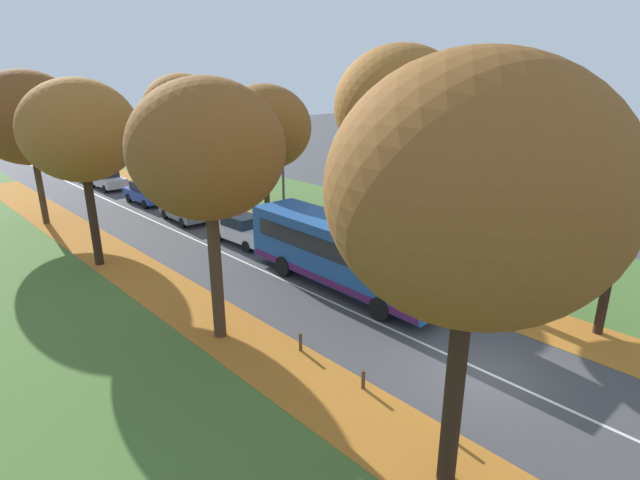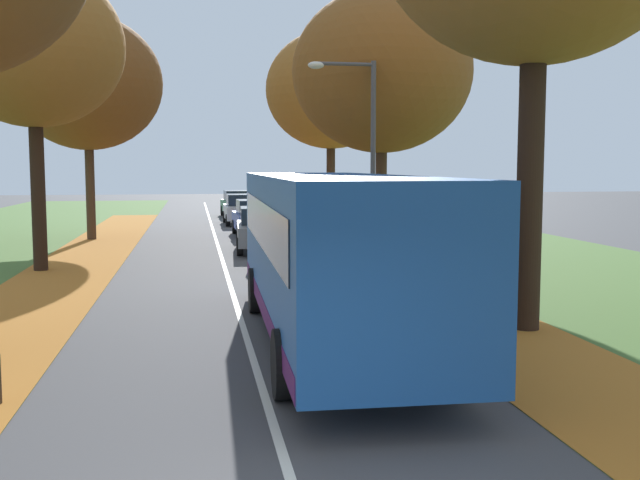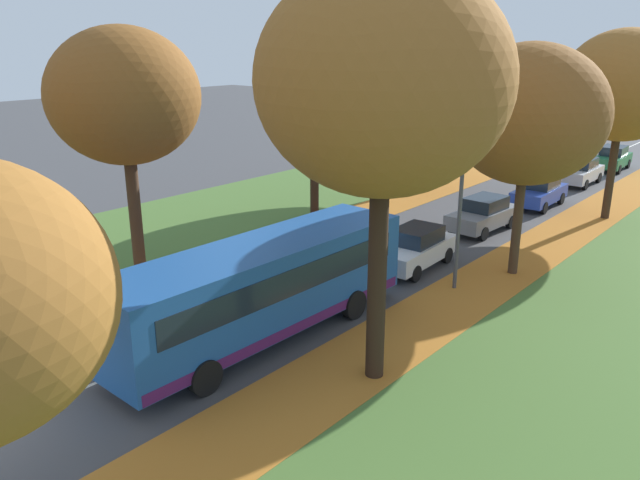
{
  "view_description": "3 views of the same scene",
  "coord_description": "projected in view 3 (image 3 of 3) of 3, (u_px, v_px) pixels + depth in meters",
  "views": [
    {
      "loc": [
        -13.47,
        -6.4,
        9.22
      ],
      "look_at": [
        1.5,
        9.54,
        1.85
      ],
      "focal_mm": 28.0,
      "sensor_mm": 36.0,
      "label": 1
    },
    {
      "loc": [
        -0.92,
        -5.03,
        3.14
      ],
      "look_at": [
        1.95,
        11.89,
        1.44
      ],
      "focal_mm": 42.0,
      "sensor_mm": 36.0,
      "label": 2
    },
    {
      "loc": [
        13.94,
        -4.04,
        8.7
      ],
      "look_at": [
        0.09,
        12.26,
        1.76
      ],
      "focal_mm": 35.0,
      "sensor_mm": 36.0,
      "label": 3
    }
  ],
  "objects": [
    {
      "name": "leaf_litter_left",
      "position": [
        264.0,
        247.0,
        27.18
      ],
      "size": [
        2.8,
        60.0,
        0.0
      ],
      "primitive_type": "cube",
      "color": "#B26B23",
      "rests_on": "grass_verge_left"
    },
    {
      "name": "tree_left_near",
      "position": [
        124.0,
        97.0,
        20.98
      ],
      "size": [
        5.14,
        5.14,
        9.15
      ],
      "color": "#422D1E",
      "rests_on": "ground"
    },
    {
      "name": "tree_right_near",
      "position": [
        383.0,
        82.0,
        14.52
      ],
      "size": [
        6.09,
        6.09,
        10.49
      ],
      "color": "black",
      "rests_on": "ground"
    },
    {
      "name": "tree_right_mid",
      "position": [
        528.0,
        115.0,
        22.38
      ],
      "size": [
        5.64,
        5.64,
        8.62
      ],
      "color": "#422D1E",
      "rests_on": "ground"
    },
    {
      "name": "tree_left_mid",
      "position": [
        314.0,
        85.0,
        28.88
      ],
      "size": [
        5.31,
        5.31,
        9.05
      ],
      "color": "black",
      "rests_on": "ground"
    },
    {
      "name": "bus",
      "position": [
        263.0,
        285.0,
        18.52
      ],
      "size": [
        2.82,
        10.45,
        2.98
      ],
      "color": "#1E5199",
      "rests_on": "ground"
    },
    {
      "name": "leaf_litter_right",
      "position": [
        452.0,
        302.0,
        21.51
      ],
      "size": [
        2.8,
        60.0,
        0.0
      ],
      "primitive_type": "cube",
      "color": "#B26B23",
      "rests_on": "grass_verge_right"
    },
    {
      "name": "streetlamp_right",
      "position": [
        453.0,
        187.0,
        21.83
      ],
      "size": [
        1.89,
        0.28,
        6.0
      ],
      "color": "#47474C",
      "rests_on": "ground"
    },
    {
      "name": "car_grey_following",
      "position": [
        483.0,
        214.0,
        29.31
      ],
      "size": [
        1.94,
        4.28,
        1.62
      ],
      "color": "slate",
      "rests_on": "ground"
    },
    {
      "name": "tree_right_far",
      "position": [
        624.0,
        86.0,
        29.61
      ],
      "size": [
        5.87,
        5.87,
        9.2
      ],
      "color": "#382619",
      "rests_on": "ground"
    },
    {
      "name": "road_centre_line",
      "position": [
        427.0,
        236.0,
        28.7
      ],
      "size": [
        0.12,
        80.0,
        0.01
      ],
      "primitive_type": "cube",
      "color": "silver",
      "rests_on": "ground"
    },
    {
      "name": "car_green_trailing",
      "position": [
        612.0,
        158.0,
        42.98
      ],
      "size": [
        1.94,
        4.28,
        1.62
      ],
      "color": "#1E6038",
      "rests_on": "ground"
    },
    {
      "name": "tree_left_far",
      "position": [
        427.0,
        76.0,
        35.75
      ],
      "size": [
        6.27,
        6.27,
        9.45
      ],
      "color": "#422D1E",
      "rests_on": "ground"
    },
    {
      "name": "car_white_lead",
      "position": [
        415.0,
        248.0,
        24.59
      ],
      "size": [
        1.93,
        4.27,
        1.62
      ],
      "color": "silver",
      "rests_on": "ground"
    },
    {
      "name": "car_silver_fourth_in_line",
      "position": [
        580.0,
        171.0,
        38.68
      ],
      "size": [
        1.83,
        4.22,
        1.62
      ],
      "color": "#B7BABF",
      "rests_on": "ground"
    },
    {
      "name": "grass_verge_left",
      "position": [
        283.0,
        204.0,
        34.36
      ],
      "size": [
        12.0,
        90.0,
        0.01
      ],
      "primitive_type": "cube",
      "color": "#476B2D",
      "rests_on": "ground"
    },
    {
      "name": "car_blue_third_in_line",
      "position": [
        539.0,
        192.0,
        33.58
      ],
      "size": [
        1.86,
        4.24,
        1.62
      ],
      "color": "#233D9E",
      "rests_on": "ground"
    },
    {
      "name": "bollard_third",
      "position": [
        92.0,
        311.0,
        20.03
      ],
      "size": [
        0.12,
        0.12,
        0.68
      ],
      "primitive_type": "cylinder",
      "color": "#4C3823",
      "rests_on": "ground"
    }
  ]
}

